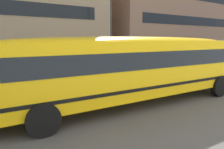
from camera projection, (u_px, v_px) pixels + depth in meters
name	position (u px, v px, depth m)	size (l,w,h in m)	color
ground_plane	(154.00, 88.00, 11.84)	(400.00, 400.00, 0.00)	#54514F
sidewalk_far	(95.00, 71.00, 17.99)	(120.00, 3.00, 0.01)	gray
lane_centreline	(154.00, 88.00, 11.84)	(110.00, 0.16, 0.01)	silver
school_bus	(131.00, 65.00, 8.76)	(13.15, 3.41, 2.92)	yellow
parked_car_beige_by_lamppost	(214.00, 57.00, 22.50)	(3.90, 1.89, 1.64)	#C1B28E
street_lamp	(111.00, 21.00, 17.33)	(0.44, 0.44, 6.80)	#38383D
apartment_block_far_centre	(157.00, 14.00, 32.13)	(21.33, 13.97, 13.30)	#93705B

